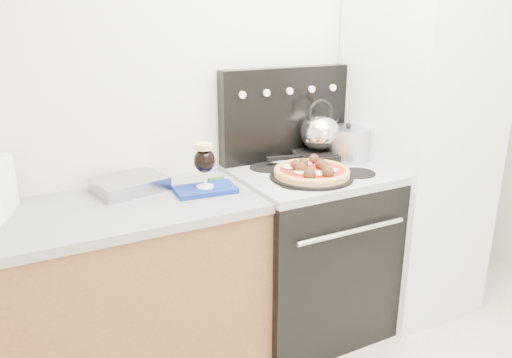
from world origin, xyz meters
TOP-DOWN VIEW (x-y plane):
  - room_shell at (0.00, 0.29)m, footprint 3.52×3.01m
  - base_cabinet at (-1.02, 1.20)m, footprint 1.45×0.60m
  - countertop at (-1.02, 1.20)m, footprint 1.48×0.63m
  - stove_body at (0.08, 1.18)m, footprint 0.76×0.65m
  - cooktop at (0.08, 1.18)m, footprint 0.76×0.65m
  - backguard at (0.08, 1.45)m, footprint 0.76×0.08m
  - fridge at (0.78, 1.15)m, footprint 0.64×0.68m
  - foil_sheet at (-0.81, 1.36)m, footprint 0.35×0.29m
  - oven_mitt at (-0.51, 1.18)m, footprint 0.29×0.19m
  - beer_glass at (-0.51, 1.18)m, footprint 0.12×0.12m
  - pizza_pan at (0.02, 1.08)m, footprint 0.50×0.50m
  - pizza at (0.02, 1.08)m, footprint 0.47×0.47m
  - skillet at (0.23, 1.33)m, footprint 0.36×0.36m
  - tea_kettle at (0.23, 1.33)m, footprint 0.23×0.23m
  - stock_pot at (0.37, 1.26)m, footprint 0.29×0.29m

SIDE VIEW (x-z plane):
  - base_cabinet at x=-1.02m, z-range 0.00..0.86m
  - stove_body at x=0.08m, z-range 0.00..0.88m
  - countertop at x=-1.02m, z-range 0.86..0.90m
  - cooktop at x=0.08m, z-range 0.88..0.92m
  - oven_mitt at x=-0.51m, z-range 0.90..0.92m
  - pizza_pan at x=0.02m, z-range 0.92..0.93m
  - foil_sheet at x=-0.81m, z-range 0.90..0.96m
  - skillet at x=0.23m, z-range 0.92..0.97m
  - fridge at x=0.78m, z-range 0.00..1.90m
  - pizza at x=0.02m, z-range 0.93..0.99m
  - stock_pot at x=0.37m, z-range 0.92..1.09m
  - beer_glass at x=-0.51m, z-range 0.92..1.14m
  - tea_kettle at x=0.23m, z-range 0.97..1.21m
  - backguard at x=0.08m, z-range 0.92..1.42m
  - room_shell at x=0.00m, z-range -0.01..2.51m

